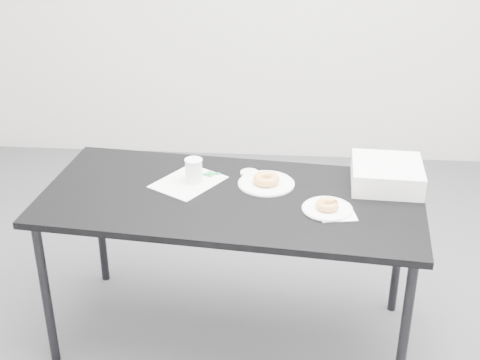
# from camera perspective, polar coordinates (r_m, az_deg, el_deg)

# --- Properties ---
(floor) EXTENTS (4.00, 4.00, 0.00)m
(floor) POSITION_cam_1_polar(r_m,az_deg,el_deg) (3.47, -1.32, -11.53)
(floor) COLOR #45454A
(floor) RESTS_ON ground
(table) EXTENTS (1.74, 0.95, 0.76)m
(table) POSITION_cam_1_polar(r_m,az_deg,el_deg) (2.97, -0.73, -2.31)
(table) COLOR black
(table) RESTS_ON floor
(scorecard) EXTENTS (0.36, 0.38, 0.00)m
(scorecard) POSITION_cam_1_polar(r_m,az_deg,el_deg) (3.06, -4.42, -0.16)
(scorecard) COLOR white
(scorecard) RESTS_ON table
(logo_patch) EXTENTS (0.07, 0.07, 0.00)m
(logo_patch) POSITION_cam_1_polar(r_m,az_deg,el_deg) (3.12, -2.60, 0.50)
(logo_patch) COLOR #3A922A
(logo_patch) RESTS_ON scorecard
(pen) EXTENTS (0.14, 0.04, 0.01)m
(pen) POSITION_cam_1_polar(r_m,az_deg,el_deg) (3.12, -3.00, 0.50)
(pen) COLOR #0C8662
(pen) RESTS_ON scorecard
(napkin) EXTENTS (0.17, 0.17, 0.00)m
(napkin) POSITION_cam_1_polar(r_m,az_deg,el_deg) (2.83, 8.24, -2.79)
(napkin) COLOR white
(napkin) RESTS_ON table
(plate_near) EXTENTS (0.21, 0.21, 0.01)m
(plate_near) POSITION_cam_1_polar(r_m,az_deg,el_deg) (2.85, 7.46, -2.45)
(plate_near) COLOR white
(plate_near) RESTS_ON napkin
(donut_near) EXTENTS (0.10, 0.10, 0.03)m
(donut_near) POSITION_cam_1_polar(r_m,az_deg,el_deg) (2.84, 7.48, -2.11)
(donut_near) COLOR #D48C43
(donut_near) RESTS_ON plate_near
(plate_far) EXTENTS (0.26, 0.26, 0.01)m
(plate_far) POSITION_cam_1_polar(r_m,az_deg,el_deg) (3.04, 2.25, -0.31)
(plate_far) COLOR white
(plate_far) RESTS_ON table
(donut_far) EXTENTS (0.14, 0.14, 0.04)m
(donut_far) POSITION_cam_1_polar(r_m,az_deg,el_deg) (3.03, 2.26, 0.08)
(donut_far) COLOR #D48C43
(donut_far) RESTS_ON plate_far
(coffee_cup) EXTENTS (0.08, 0.08, 0.11)m
(coffee_cup) POSITION_cam_1_polar(r_m,az_deg,el_deg) (3.04, -3.96, 0.80)
(coffee_cup) COLOR white
(coffee_cup) RESTS_ON table
(cup_lid) EXTENTS (0.09, 0.09, 0.01)m
(cup_lid) POSITION_cam_1_polar(r_m,az_deg,el_deg) (3.13, 0.81, 0.60)
(cup_lid) COLOR white
(cup_lid) RESTS_ON table
(bakery_box) EXTENTS (0.33, 0.33, 0.10)m
(bakery_box) POSITION_cam_1_polar(r_m,az_deg,el_deg) (3.08, 12.42, 0.47)
(bakery_box) COLOR white
(bakery_box) RESTS_ON table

